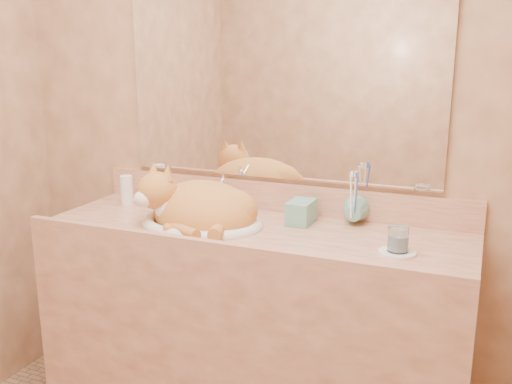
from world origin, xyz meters
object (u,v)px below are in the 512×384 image
at_px(cat, 196,205).
at_px(soap_dispenser, 296,202).
at_px(vanity_counter, 252,333).
at_px(water_glass, 398,239).
at_px(sink_basin, 202,206).
at_px(toothbrush_cup, 353,215).

bearing_deg(cat, soap_dispenser, 30.78).
height_order(vanity_counter, cat, cat).
distance_m(vanity_counter, cat, 0.55).
height_order(cat, water_glass, cat).
bearing_deg(sink_basin, soap_dispenser, 23.21).
bearing_deg(toothbrush_cup, sink_basin, -161.53).
xyz_separation_m(vanity_counter, sink_basin, (-0.20, -0.02, 0.50)).
xyz_separation_m(sink_basin, cat, (-0.02, -0.01, 0.00)).
height_order(sink_basin, soap_dispenser, soap_dispenser).
relative_size(sink_basin, toothbrush_cup, 4.57).
bearing_deg(toothbrush_cup, soap_dispenser, -156.82).
height_order(toothbrush_cup, water_glass, toothbrush_cup).
distance_m(vanity_counter, soap_dispenser, 0.55).
bearing_deg(vanity_counter, sink_basin, -174.27).
bearing_deg(sink_basin, toothbrush_cup, 26.05).
xyz_separation_m(cat, toothbrush_cup, (0.56, 0.19, -0.03)).
xyz_separation_m(sink_basin, water_glass, (0.74, -0.05, -0.02)).
relative_size(sink_basin, water_glass, 5.85).
height_order(sink_basin, water_glass, sink_basin).
bearing_deg(soap_dispenser, toothbrush_cup, 24.28).
distance_m(sink_basin, cat, 0.02).
bearing_deg(soap_dispenser, water_glass, -18.63).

